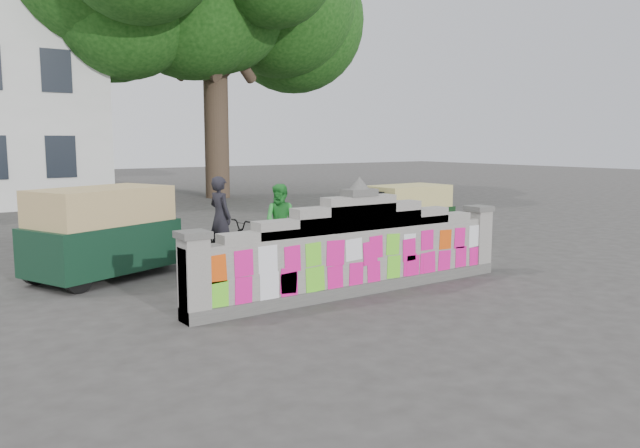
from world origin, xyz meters
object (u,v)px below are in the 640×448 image
object	(u,v)px
pedestrian	(282,222)
rickshaw_left	(106,231)
cyclist_bike	(221,245)
rickshaw_right	(406,212)
cyclist_rider	(221,229)

from	to	relation	value
pedestrian	rickshaw_left	size ratio (longest dim) A/B	0.52
cyclist_bike	rickshaw_right	world-z (taller)	rickshaw_right
cyclist_bike	pedestrian	bearing A→B (deg)	-91.14
rickshaw_left	rickshaw_right	distance (m)	7.66
cyclist_bike	rickshaw_left	world-z (taller)	rickshaw_left
cyclist_bike	rickshaw_left	bearing A→B (deg)	69.39
pedestrian	rickshaw_left	bearing A→B (deg)	-139.16
cyclist_rider	pedestrian	bearing A→B (deg)	-91.14
cyclist_bike	rickshaw_left	size ratio (longest dim) A/B	0.58
cyclist_bike	rickshaw_left	xyz separation A→B (m)	(-2.17, 0.49, 0.41)
cyclist_rider	cyclist_bike	bearing A→B (deg)	-0.00
pedestrian	rickshaw_right	distance (m)	3.92
cyclist_rider	rickshaw_left	bearing A→B (deg)	69.39
rickshaw_left	rickshaw_right	xyz separation A→B (m)	(7.65, -0.08, -0.14)
cyclist_bike	cyclist_rider	size ratio (longest dim) A/B	1.12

